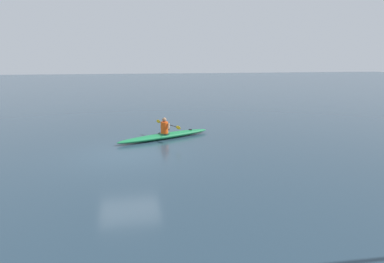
% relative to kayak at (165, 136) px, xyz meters
% --- Properties ---
extents(ground_plane, '(160.00, 160.00, 0.00)m').
position_rel_kayak_xyz_m(ground_plane, '(1.85, 2.56, -0.14)').
color(ground_plane, '#233847').
extents(kayak, '(4.90, 2.58, 0.27)m').
position_rel_kayak_xyz_m(kayak, '(0.00, 0.00, 0.00)').
color(kayak, '#19723F').
rests_on(kayak, ground).
extents(kayaker, '(0.95, 2.15, 0.78)m').
position_rel_kayak_xyz_m(kayaker, '(0.01, 0.00, 0.47)').
color(kayaker, '#E04C14').
rests_on(kayaker, kayak).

